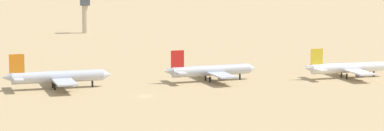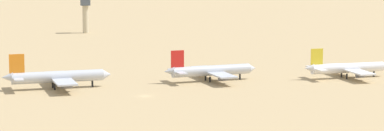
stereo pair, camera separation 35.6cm
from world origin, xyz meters
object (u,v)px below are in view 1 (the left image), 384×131
control_tower (85,12)px  parked_jet_orange_3 (57,77)px  parked_jet_red_4 (210,71)px  parked_jet_yellow_5 (347,68)px

control_tower → parked_jet_orange_3: bearing=-96.7°
parked_jet_red_4 → control_tower: size_ratio=1.80×
parked_jet_red_4 → parked_jet_yellow_5: (49.56, -2.03, -0.12)m
parked_jet_yellow_5 → parked_jet_orange_3: bearing=175.7°
parked_jet_orange_3 → control_tower: control_tower is taller
parked_jet_red_4 → control_tower: (-32.54, 172.49, 7.82)m
parked_jet_orange_3 → control_tower: size_ratio=1.91×
parked_jet_orange_3 → parked_jet_red_4: bearing=-0.6°
parked_jet_orange_3 → parked_jet_red_4: 53.69m
parked_jet_orange_3 → parked_jet_yellow_5: (102.95, 3.68, -0.33)m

